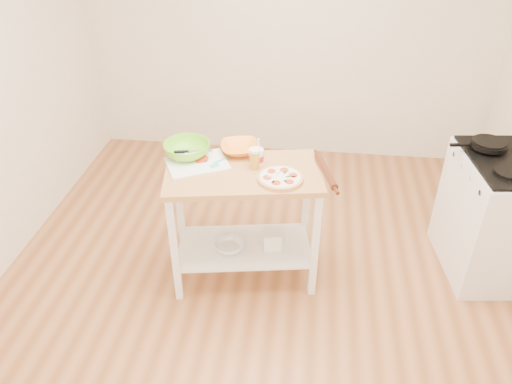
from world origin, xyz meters
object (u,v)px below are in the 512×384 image
at_px(knife, 188,152).
at_px(green_bowl, 187,150).
at_px(cutting_board, 197,163).
at_px(orange_bowl, 240,148).
at_px(skillet, 488,144).
at_px(rolling_pin, 326,171).
at_px(pizza, 280,178).
at_px(shelf_bin, 272,239).
at_px(spatula, 218,163).
at_px(shelf_glass_bowl, 229,246).
at_px(prep_island, 244,203).
at_px(beer_pint, 255,159).
at_px(yogurt_tub, 256,157).
at_px(gas_stove, 500,216).

relative_size(knife, green_bowl, 0.83).
bearing_deg(cutting_board, orange_bowl, 9.73).
relative_size(skillet, rolling_pin, 0.96).
xyz_separation_m(pizza, cutting_board, (-0.58, 0.14, -0.01)).
height_order(skillet, orange_bowl, skillet).
bearing_deg(pizza, knife, 158.28).
distance_m(rolling_pin, shelf_bin, 0.69).
height_order(pizza, cutting_board, pizza).
bearing_deg(skillet, green_bowl, 178.77).
bearing_deg(rolling_pin, shelf_bin, -178.61).
distance_m(pizza, rolling_pin, 0.31).
relative_size(spatula, orange_bowl, 0.54).
distance_m(pizza, shelf_glass_bowl, 0.72).
bearing_deg(rolling_pin, green_bowl, 172.41).
bearing_deg(prep_island, knife, 155.47).
xyz_separation_m(cutting_board, beer_pint, (0.40, -0.01, 0.06)).
height_order(skillet, spatula, skillet).
bearing_deg(prep_island, cutting_board, 169.76).
bearing_deg(cutting_board, yogurt_tub, -22.22).
bearing_deg(shelf_bin, gas_stove, 10.11).
xyz_separation_m(prep_island, cutting_board, (-0.33, 0.06, 0.27)).
bearing_deg(shelf_bin, knife, 164.73).
relative_size(skillet, spatula, 2.75).
xyz_separation_m(prep_island, knife, (-0.42, 0.19, 0.28)).
height_order(gas_stove, spatula, gas_stove).
relative_size(pizza, yogurt_tub, 1.38).
bearing_deg(rolling_pin, shelf_glass_bowl, -172.45).
bearing_deg(skillet, spatula, -177.50).
relative_size(skillet, shelf_bin, 3.07).
xyz_separation_m(gas_stove, spatula, (-2.02, -0.25, 0.44)).
xyz_separation_m(prep_island, orange_bowl, (-0.06, 0.26, 0.29)).
xyz_separation_m(cutting_board, yogurt_tub, (0.41, 0.03, 0.05)).
xyz_separation_m(beer_pint, yogurt_tub, (0.01, 0.04, -0.01)).
bearing_deg(gas_stove, shelf_bin, -176.88).
bearing_deg(knife, spatula, -36.77).
xyz_separation_m(cutting_board, orange_bowl, (0.27, 0.20, 0.03)).
xyz_separation_m(pizza, beer_pint, (-0.18, 0.13, 0.06)).
distance_m(yogurt_tub, shelf_glass_bowl, 0.71).
height_order(knife, orange_bowl, orange_bowl).
bearing_deg(shelf_glass_bowl, green_bowl, 145.83).
bearing_deg(cutting_board, green_bowl, 105.37).
bearing_deg(prep_island, yogurt_tub, 49.65).
xyz_separation_m(orange_bowl, shelf_glass_bowl, (-0.04, -0.31, -0.64)).
relative_size(rolling_pin, shelf_glass_bowl, 1.94).
height_order(rolling_pin, shelf_bin, rolling_pin).
bearing_deg(gas_stove, shelf_glass_bowl, -176.22).
xyz_separation_m(prep_island, pizza, (0.25, -0.08, 0.27)).
height_order(skillet, shelf_glass_bowl, skillet).
bearing_deg(yogurt_tub, green_bowl, 172.19).
xyz_separation_m(knife, shelf_glass_bowl, (0.32, -0.25, -0.62)).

